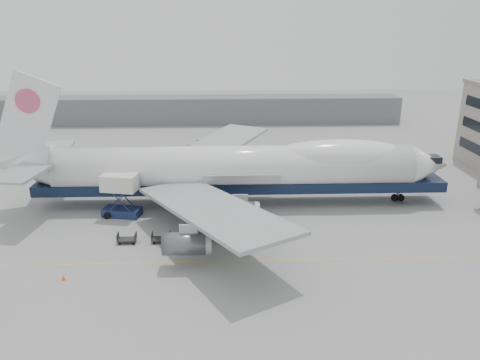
{
  "coord_description": "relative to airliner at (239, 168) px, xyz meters",
  "views": [
    {
      "loc": [
        -1.52,
        -53.71,
        26.41
      ],
      "look_at": [
        0.63,
        6.0,
        5.79
      ],
      "focal_mm": 35.0,
      "sensor_mm": 36.0,
      "label": 1
    }
  ],
  "objects": [
    {
      "name": "dolly_4",
      "position": [
        2.61,
        -12.71,
        -5.09
      ],
      "size": [
        2.3,
        1.35,
        1.3
      ],
      "color": "#2D2D30",
      "rests_on": "ground"
    },
    {
      "name": "traffic_cone",
      "position": [
        -19.44,
        -21.35,
        -5.33
      ],
      "size": [
        0.42,
        0.42,
        0.62
      ],
      "rotation": [
        0.0,
        0.0,
        -0.25
      ],
      "color": "#FF520D",
      "rests_on": "ground"
    },
    {
      "name": "dolly_0",
      "position": [
        -14.34,
        -12.71,
        -5.09
      ],
      "size": [
        2.3,
        1.35,
        1.3
      ],
      "color": "#2D2D30",
      "rests_on": "ground"
    },
    {
      "name": "dolly_3",
      "position": [
        -1.63,
        -12.71,
        -5.09
      ],
      "size": [
        2.3,
        1.35,
        1.3
      ],
      "color": "#2D2D30",
      "rests_on": "ground"
    },
    {
      "name": "dolly_1",
      "position": [
        -10.1,
        -12.71,
        -5.09
      ],
      "size": [
        2.3,
        1.35,
        1.3
      ],
      "color": "#2D2D30",
      "rests_on": "ground"
    },
    {
      "name": "apron_line",
      "position": [
        -0.64,
        -18.0,
        -5.62
      ],
      "size": [
        60.0,
        0.15,
        0.01
      ],
      "primitive_type": "cube",
      "color": "gold",
      "rests_on": "ground"
    },
    {
      "name": "hangar",
      "position": [
        -10.64,
        58.0,
        -2.12
      ],
      "size": [
        110.0,
        8.0,
        7.0
      ],
      "primitive_type": "cube",
      "color": "slate",
      "rests_on": "ground"
    },
    {
      "name": "airliner",
      "position": [
        0.0,
        0.0,
        0.0
      ],
      "size": [
        67.0,
        55.3,
        19.98
      ],
      "color": "white",
      "rests_on": "ground"
    },
    {
      "name": "dolly_2",
      "position": [
        -5.86,
        -12.71,
        -5.09
      ],
      "size": [
        2.3,
        1.35,
        1.3
      ],
      "color": "#2D2D30",
      "rests_on": "ground"
    },
    {
      "name": "catering_truck",
      "position": [
        -16.64,
        -4.14,
        -2.17
      ],
      "size": [
        5.63,
        4.35,
        6.15
      ],
      "rotation": [
        0.0,
        0.0,
        -0.2
      ],
      "color": "#1A264E",
      "rests_on": "ground"
    },
    {
      "name": "ground",
      "position": [
        -0.64,
        -12.0,
        -5.62
      ],
      "size": [
        260.0,
        260.0,
        0.0
      ],
      "primitive_type": "plane",
      "color": "gray",
      "rests_on": "ground"
    }
  ]
}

